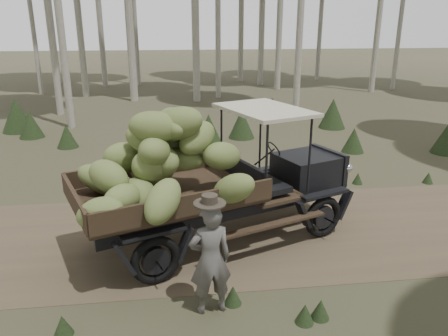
{
  "coord_description": "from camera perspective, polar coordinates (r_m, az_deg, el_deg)",
  "views": [
    {
      "loc": [
        -2.22,
        -7.76,
        4.02
      ],
      "look_at": [
        -1.26,
        -0.14,
        1.43
      ],
      "focal_mm": 35.0,
      "sensor_mm": 36.0,
      "label": 1
    }
  ],
  "objects": [
    {
      "name": "farmer",
      "position": [
        6.26,
        -1.81,
        -11.7
      ],
      "size": [
        0.67,
        0.51,
        1.82
      ],
      "rotation": [
        0.0,
        0.0,
        3.3
      ],
      "color": "#54514D",
      "rests_on": "ground"
    },
    {
      "name": "ground",
      "position": [
        9.02,
        7.94,
        -8.07
      ],
      "size": [
        120.0,
        120.0,
        0.0
      ],
      "primitive_type": "plane",
      "color": "#473D2B",
      "rests_on": "ground"
    },
    {
      "name": "undergrowth",
      "position": [
        9.69,
        1.52,
        -2.63
      ],
      "size": [
        23.79,
        22.89,
        1.3
      ],
      "color": "#233319",
      "rests_on": "ground"
    },
    {
      "name": "banana_truck",
      "position": [
        7.69,
        -4.57,
        0.1
      ],
      "size": [
        5.64,
        3.75,
        2.8
      ],
      "rotation": [
        0.0,
        0.0,
        0.37
      ],
      "color": "black",
      "rests_on": "ground"
    },
    {
      "name": "dirt_track",
      "position": [
        9.02,
        7.94,
        -8.05
      ],
      "size": [
        70.0,
        4.0,
        0.01
      ],
      "primitive_type": "cube",
      "color": "brown",
      "rests_on": "ground"
    }
  ]
}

